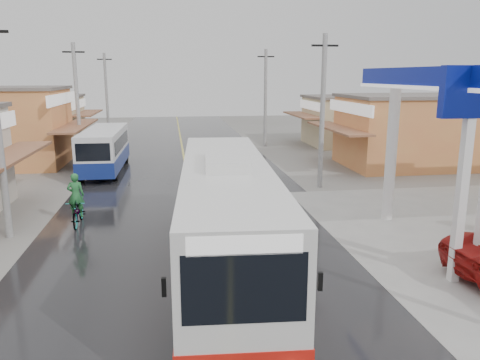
% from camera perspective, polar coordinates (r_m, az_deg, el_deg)
% --- Properties ---
extents(road, '(12.00, 90.00, 0.02)m').
position_cam_1_polar(road, '(24.49, -6.11, -1.40)').
color(road, black).
rests_on(road, ground).
extents(centre_line, '(0.15, 90.00, 0.01)m').
position_cam_1_polar(centre_line, '(24.49, -6.11, -1.37)').
color(centre_line, '#D8CC4C').
rests_on(centre_line, road).
extents(utility_poles_left, '(1.60, 50.00, 8.00)m').
position_cam_1_polar(utility_poles_left, '(26.18, -21.71, -1.35)').
color(utility_poles_left, gray).
rests_on(utility_poles_left, ground).
extents(utility_poles_right, '(1.60, 36.00, 8.00)m').
position_cam_1_polar(utility_poles_right, '(25.72, 9.67, -0.86)').
color(utility_poles_right, gray).
rests_on(utility_poles_right, ground).
extents(coach_bus, '(3.40, 12.06, 3.72)m').
position_cam_1_polar(coach_bus, '(13.85, -1.70, -4.75)').
color(coach_bus, silver).
rests_on(coach_bus, road).
extents(second_bus, '(2.31, 8.04, 2.66)m').
position_cam_1_polar(second_bus, '(30.32, -16.19, 3.63)').
color(second_bus, silver).
rests_on(second_bus, road).
extents(cyclist, '(0.74, 2.04, 2.19)m').
position_cam_1_polar(cyclist, '(19.92, -19.18, -3.25)').
color(cyclist, black).
rests_on(cyclist, ground).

